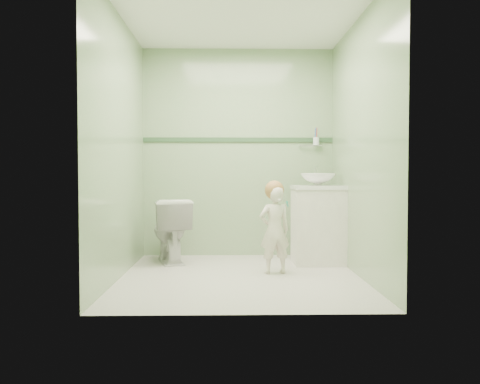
{
  "coord_description": "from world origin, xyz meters",
  "views": [
    {
      "loc": [
        -0.1,
        -4.58,
        0.95
      ],
      "look_at": [
        0.0,
        0.15,
        0.78
      ],
      "focal_mm": 37.45,
      "sensor_mm": 36.0,
      "label": 1
    }
  ],
  "objects": [
    {
      "name": "hair_cap",
      "position": [
        0.33,
        0.18,
        0.8
      ],
      "size": [
        0.18,
        0.18,
        0.18
      ],
      "primitive_type": "sphere",
      "color": "#A3723C",
      "rests_on": "toddler"
    },
    {
      "name": "toddler",
      "position": [
        0.33,
        0.16,
        0.42
      ],
      "size": [
        0.34,
        0.27,
        0.83
      ],
      "primitive_type": "imported",
      "rotation": [
        0.0,
        0.0,
        3.39
      ],
      "color": "silver",
      "rests_on": "ground"
    },
    {
      "name": "room_shell",
      "position": [
        0.0,
        0.0,
        1.2
      ],
      "size": [
        2.5,
        2.54,
        2.4
      ],
      "color": "#81AF7C",
      "rests_on": "ground"
    },
    {
      "name": "counter",
      "position": [
        0.84,
        0.7,
        0.81
      ],
      "size": [
        0.54,
        0.52,
        0.04
      ],
      "primitive_type": "cube",
      "color": "white",
      "rests_on": "vanity"
    },
    {
      "name": "vanity",
      "position": [
        0.84,
        0.7,
        0.4
      ],
      "size": [
        0.52,
        0.5,
        0.8
      ],
      "primitive_type": "cube",
      "color": "white",
      "rests_on": "ground"
    },
    {
      "name": "cup_holder",
      "position": [
        0.89,
        1.18,
        1.33
      ],
      "size": [
        0.26,
        0.07,
        0.21
      ],
      "color": "silver",
      "rests_on": "room_shell"
    },
    {
      "name": "basin",
      "position": [
        0.84,
        0.7,
        0.89
      ],
      "size": [
        0.37,
        0.37,
        0.13
      ],
      "primitive_type": "imported",
      "color": "white",
      "rests_on": "counter"
    },
    {
      "name": "toilet",
      "position": [
        -0.74,
        0.8,
        0.34
      ],
      "size": [
        0.56,
        0.75,
        0.69
      ],
      "primitive_type": "imported",
      "rotation": [
        0.0,
        0.0,
        3.42
      ],
      "color": "white",
      "rests_on": "ground"
    },
    {
      "name": "faucet",
      "position": [
        0.84,
        0.89,
        0.97
      ],
      "size": [
        0.03,
        0.13,
        0.18
      ],
      "color": "silver",
      "rests_on": "counter"
    },
    {
      "name": "teal_toothbrush",
      "position": [
        0.43,
        0.06,
        0.68
      ],
      "size": [
        0.11,
        0.14,
        0.08
      ],
      "color": "#15937A",
      "rests_on": "toddler"
    },
    {
      "name": "trim_stripe",
      "position": [
        0.0,
        1.24,
        1.35
      ],
      "size": [
        2.2,
        0.02,
        0.05
      ],
      "primitive_type": "cube",
      "color": "#315333",
      "rests_on": "room_shell"
    },
    {
      "name": "ground",
      "position": [
        0.0,
        0.0,
        0.0
      ],
      "size": [
        2.5,
        2.5,
        0.0
      ],
      "primitive_type": "plane",
      "color": "beige",
      "rests_on": "ground"
    }
  ]
}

